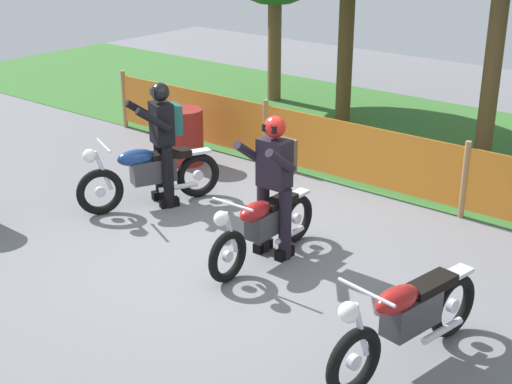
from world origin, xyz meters
name	(u,v)px	position (x,y,z in m)	size (l,w,h in m)	color
ground	(237,251)	(0.00, 0.00, -0.01)	(24.00, 24.00, 0.02)	slate
grass_verge	(437,144)	(0.00, 5.31, 0.01)	(24.00, 5.38, 0.01)	#386B2D
barrier_fence	(356,153)	(0.00, 2.62, 0.54)	(9.97, 0.08, 1.05)	#997547
motorcycle_lead	(264,226)	(0.40, 0.00, 0.43)	(0.56, 1.89, 0.89)	black
motorcycle_trailing	(149,173)	(-1.83, 0.31, 0.47)	(0.99, 1.90, 0.96)	black
motorcycle_third	(407,318)	(2.66, -0.80, 0.47)	(0.68, 2.02, 0.96)	black
rider_lead	(275,179)	(0.40, 0.21, 0.95)	(0.55, 0.68, 1.69)	black
rider_trailing	(163,137)	(-1.74, 0.52, 0.95)	(0.69, 0.78, 1.69)	black
oil_drum	(185,136)	(-2.69, 1.88, 0.44)	(0.58, 0.58, 0.88)	maroon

